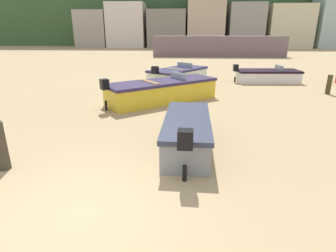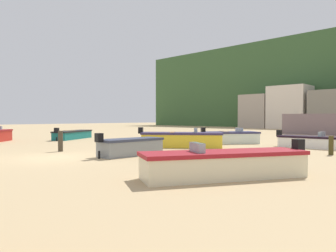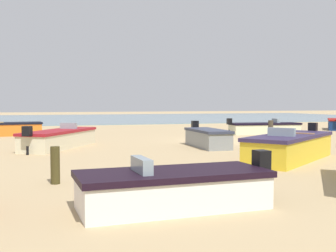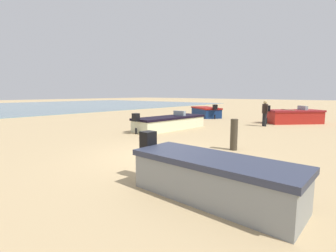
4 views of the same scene
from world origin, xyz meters
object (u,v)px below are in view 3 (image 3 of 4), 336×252
at_px(boat_orange_7, 9,129).
at_px(mooring_post_mid_beach, 271,131).
at_px(boat_cream_9, 60,139).
at_px(boat_white_5, 173,189).
at_px(boat_cream_4, 264,128).
at_px(boat_yellow_1, 290,147).
at_px(mooring_post_near_water, 55,165).
at_px(boat_grey_3, 207,138).

distance_m(boat_orange_7, mooring_post_mid_beach, 15.98).
distance_m(boat_orange_7, boat_cream_9, 8.69).
bearing_deg(boat_orange_7, boat_white_5, 5.87).
height_order(boat_cream_4, mooring_post_mid_beach, mooring_post_mid_beach).
height_order(boat_cream_4, boat_white_5, boat_cream_4).
bearing_deg(boat_yellow_1, mooring_post_near_water, 66.57).
height_order(boat_yellow_1, boat_cream_4, boat_yellow_1).
relative_size(boat_cream_4, boat_cream_9, 0.97).
height_order(boat_cream_4, boat_cream_9, boat_cream_9).
xyz_separation_m(boat_yellow_1, boat_cream_4, (-5.78, -11.68, -0.09)).
height_order(boat_white_5, boat_cream_9, boat_cream_9).
distance_m(boat_cream_9, mooring_post_mid_beach, 10.82).
bearing_deg(boat_white_5, boat_grey_3, -28.51).
height_order(boat_cream_4, mooring_post_near_water, boat_cream_4).
bearing_deg(mooring_post_mid_beach, boat_grey_3, 19.37).
bearing_deg(boat_grey_3, boat_cream_9, -12.70).
bearing_deg(boat_cream_9, boat_white_5, -52.55).
xyz_separation_m(boat_white_5, boat_orange_7, (4.35, -20.19, 0.05)).
distance_m(boat_cream_4, boat_cream_9, 14.31).
height_order(boat_cream_9, mooring_post_mid_beach, boat_cream_9).
xyz_separation_m(boat_orange_7, boat_cream_9, (-2.73, 8.25, -0.01)).
distance_m(boat_white_5, mooring_post_mid_beach, 14.90).
xyz_separation_m(boat_grey_3, mooring_post_near_water, (7.08, 7.04, 0.04)).
relative_size(boat_yellow_1, boat_grey_3, 1.37).
distance_m(boat_grey_3, mooring_post_near_water, 9.98).
bearing_deg(mooring_post_mid_beach, boat_orange_7, -32.02).
bearing_deg(boat_cream_4, mooring_post_mid_beach, -22.11).
relative_size(boat_grey_3, boat_cream_4, 0.72).
bearing_deg(boat_orange_7, mooring_post_near_water, 1.22).
height_order(boat_white_5, boat_orange_7, boat_orange_7).
bearing_deg(boat_grey_3, boat_white_5, 65.90).
bearing_deg(boat_grey_3, mooring_post_near_water, 46.64).
height_order(boat_grey_3, boat_orange_7, boat_orange_7).
xyz_separation_m(mooring_post_near_water, mooring_post_mid_beach, (-11.31, -8.52, 0.10)).
xyz_separation_m(boat_cream_4, mooring_post_near_water, (13.93, 13.65, 0.09)).
relative_size(boat_yellow_1, mooring_post_mid_beach, 4.38).
bearing_deg(boat_cream_9, boat_orange_7, 138.04).
bearing_deg(boat_yellow_1, mooring_post_mid_beach, -62.79).
relative_size(boat_grey_3, mooring_post_near_water, 3.84).
distance_m(boat_yellow_1, boat_cream_9, 10.22).
relative_size(boat_cream_4, boat_white_5, 1.26).
bearing_deg(boat_cream_9, mooring_post_near_water, -63.48).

